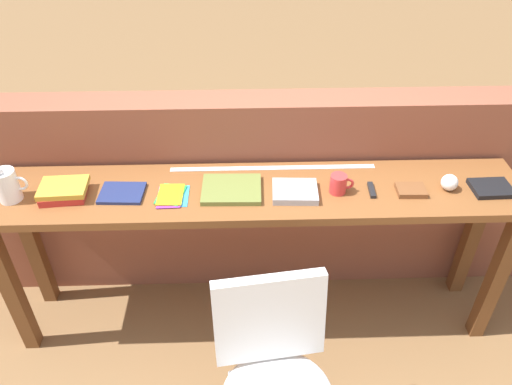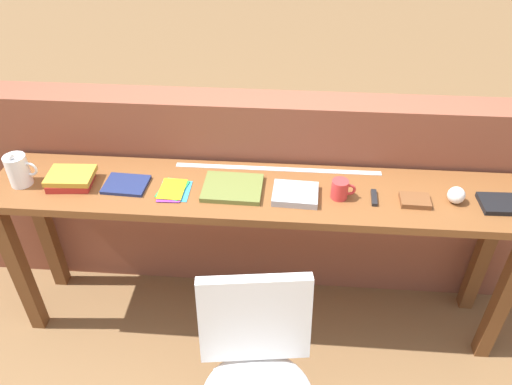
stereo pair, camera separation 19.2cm
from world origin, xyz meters
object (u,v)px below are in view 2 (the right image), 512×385
(pamphlet_pile_colourful, at_px, (173,190))
(sports_ball_small, at_px, (456,195))
(magazine_cycling, at_px, (126,185))
(book_repair_rightmost, at_px, (501,204))
(pitcher_white, at_px, (18,170))
(book_stack_leftmost, at_px, (71,179))
(multitool_folded, at_px, (374,198))
(leather_journal_brown, at_px, (415,201))
(book_open_centre, at_px, (233,188))
(mug, at_px, (340,189))
(chair_white_moulded, at_px, (257,371))

(pamphlet_pile_colourful, height_order, sports_ball_small, sports_ball_small)
(magazine_cycling, bearing_deg, book_repair_rightmost, 2.18)
(pitcher_white, height_order, sports_ball_small, pitcher_white)
(book_stack_leftmost, distance_m, multitool_folded, 1.39)
(book_repair_rightmost, bearing_deg, pamphlet_pile_colourful, 178.48)
(pamphlet_pile_colourful, bearing_deg, leather_journal_brown, -0.14)
(book_open_centre, height_order, leather_journal_brown, leather_journal_brown)
(mug, bearing_deg, leather_journal_brown, -2.51)
(sports_ball_small, xyz_separation_m, book_repair_rightmost, (0.20, -0.01, -0.03))
(leather_journal_brown, bearing_deg, pitcher_white, -178.57)
(sports_ball_small, bearing_deg, multitool_folded, -178.97)
(sports_ball_small, bearing_deg, leather_journal_brown, -173.95)
(multitool_folded, bearing_deg, leather_journal_brown, -4.01)
(pitcher_white, xyz_separation_m, pamphlet_pile_colourful, (0.71, -0.00, -0.07))
(sports_ball_small, bearing_deg, pitcher_white, -179.63)
(mug, xyz_separation_m, book_repair_rightmost, (0.70, -0.01, -0.03))
(multitool_folded, bearing_deg, book_stack_leftmost, 179.80)
(magazine_cycling, height_order, book_repair_rightmost, book_repair_rightmost)
(pitcher_white, xyz_separation_m, multitool_folded, (1.62, 0.01, -0.07))
(chair_white_moulded, height_order, leather_journal_brown, leather_journal_brown)
(magazine_cycling, height_order, multitool_folded, same)
(book_stack_leftmost, relative_size, magazine_cycling, 1.10)
(book_open_centre, bearing_deg, pamphlet_pile_colourful, -172.24)
(magazine_cycling, bearing_deg, mug, 2.26)
(chair_white_moulded, relative_size, magazine_cycling, 4.54)
(chair_white_moulded, distance_m, book_stack_leftmost, 1.20)
(chair_white_moulded, xyz_separation_m, mug, (0.32, 0.68, 0.40))
(chair_white_moulded, bearing_deg, mug, 64.47)
(mug, bearing_deg, sports_ball_small, 0.48)
(magazine_cycling, bearing_deg, sports_ball_small, 2.64)
(chair_white_moulded, relative_size, multitool_folded, 8.10)
(pitcher_white, distance_m, book_stack_leftmost, 0.24)
(magazine_cycling, xyz_separation_m, pamphlet_pile_colourful, (0.23, -0.02, -0.00))
(pamphlet_pile_colourful, height_order, leather_journal_brown, leather_journal_brown)
(pitcher_white, xyz_separation_m, book_open_centre, (0.98, 0.03, -0.07))
(book_repair_rightmost, bearing_deg, multitool_folded, 177.57)
(mug, xyz_separation_m, multitool_folded, (0.15, -0.00, -0.04))
(leather_journal_brown, bearing_deg, chair_white_moulded, -133.05)
(magazine_cycling, xyz_separation_m, book_repair_rightmost, (1.69, -0.02, 0.00))
(leather_journal_brown, height_order, sports_ball_small, sports_ball_small)
(pamphlet_pile_colourful, xyz_separation_m, sports_ball_small, (1.27, 0.02, 0.03))
(pitcher_white, distance_m, sports_ball_small, 1.98)
(chair_white_moulded, height_order, sports_ball_small, sports_ball_small)
(multitool_folded, relative_size, book_repair_rightmost, 0.61)
(pitcher_white, relative_size, book_repair_rightmost, 1.02)
(chair_white_moulded, distance_m, book_repair_rightmost, 1.28)
(book_stack_leftmost, bearing_deg, magazine_cycling, 1.80)
(pitcher_white, height_order, book_repair_rightmost, pitcher_white)
(magazine_cycling, xyz_separation_m, mug, (0.98, -0.01, 0.04))
(book_repair_rightmost, bearing_deg, mug, 177.58)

